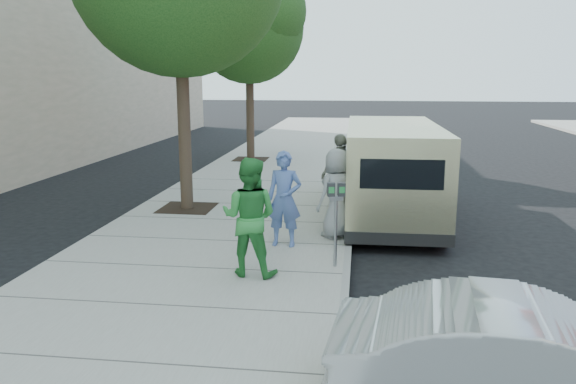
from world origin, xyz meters
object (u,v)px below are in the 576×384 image
object	(u,v)px
tree_far	(250,23)
van	(391,170)
person_officer	(284,199)
person_green_shirt	(249,217)
sedan	(533,369)
parking_meter	(336,206)
person_striped_polo	(341,174)
person_gray_shirt	(337,193)

from	to	relation	value
tree_far	van	distance (m)	9.47
person_officer	person_green_shirt	size ratio (longest dim) A/B	0.94
tree_far	sedan	world-z (taller)	tree_far
tree_far	parking_meter	bearing A→B (deg)	-72.57
sedan	person_green_shirt	xyz separation A→B (m)	(-3.20, 3.28, 0.45)
sedan	person_striped_polo	world-z (taller)	person_striped_polo
van	parking_meter	bearing A→B (deg)	-106.13
parking_meter	sedan	world-z (taller)	parking_meter
van	person_green_shirt	xyz separation A→B (m)	(-2.33, -4.28, -0.06)
person_officer	person_green_shirt	world-z (taller)	person_green_shirt
tree_far	person_green_shirt	bearing A→B (deg)	-79.21
van	person_green_shirt	distance (m)	4.87
tree_far	person_green_shirt	xyz separation A→B (m)	(2.22, -11.68, -3.83)
person_green_shirt	person_gray_shirt	world-z (taller)	person_green_shirt
sedan	van	bearing A→B (deg)	12.36
tree_far	van	xyz separation A→B (m)	(4.55, -7.40, -3.77)
person_green_shirt	person_striped_polo	bearing A→B (deg)	-99.38
tree_far	person_gray_shirt	world-z (taller)	tree_far
parking_meter	person_green_shirt	bearing A→B (deg)	-169.35
parking_meter	person_gray_shirt	world-z (taller)	person_gray_shirt
tree_far	person_officer	world-z (taller)	tree_far
sedan	tree_far	bearing A→B (deg)	25.69
tree_far	parking_meter	world-z (taller)	tree_far
person_green_shirt	person_gray_shirt	xyz separation A→B (m)	(1.23, 2.20, -0.07)
van	person_officer	size ratio (longest dim) A/B	3.34
van	person_striped_polo	distance (m)	1.12
parking_meter	person_gray_shirt	xyz separation A→B (m)	(-0.05, 1.68, -0.15)
van	person_green_shirt	world-z (taller)	van
sedan	person_officer	size ratio (longest dim) A/B	2.14
sedan	person_green_shirt	bearing A→B (deg)	50.11
sedan	person_gray_shirt	bearing A→B (deg)	25.59
person_officer	person_gray_shirt	xyz separation A→B (m)	(0.91, 0.66, -0.01)
parking_meter	person_gray_shirt	distance (m)	1.69
tree_far	person_gray_shirt	distance (m)	10.82
person_striped_polo	person_officer	bearing A→B (deg)	29.74
person_gray_shirt	person_officer	bearing A→B (deg)	-7.76
person_gray_shirt	person_striped_polo	distance (m)	1.87
parking_meter	sedan	distance (m)	4.29
person_officer	person_green_shirt	bearing A→B (deg)	-97.43
person_officer	person_striped_polo	size ratio (longest dim) A/B	0.97
tree_far	person_striped_polo	world-z (taller)	tree_far
person_officer	person_gray_shirt	distance (m)	1.12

